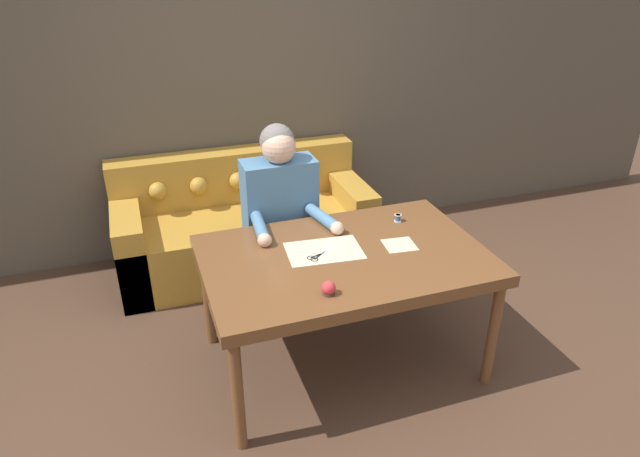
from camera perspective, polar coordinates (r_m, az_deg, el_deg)
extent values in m
plane|color=#4C3323|center=(3.40, 1.74, -14.85)|extent=(16.00, 16.00, 0.00)
cube|color=brown|center=(4.46, -6.96, 14.35)|extent=(8.00, 0.06, 2.60)
cube|color=brown|center=(3.13, 2.46, -3.14)|extent=(1.54, 1.00, 0.07)
cylinder|color=brown|center=(2.85, -8.24, -16.19)|extent=(0.06, 0.06, 0.67)
cylinder|color=brown|center=(3.32, 16.89, -10.10)|extent=(0.06, 0.06, 0.67)
cylinder|color=brown|center=(3.54, -11.17, -6.73)|extent=(0.06, 0.06, 0.67)
cylinder|color=brown|center=(3.92, 9.70, -2.94)|extent=(0.06, 0.06, 0.67)
cube|color=#B7842D|center=(4.38, -7.41, -1.07)|extent=(1.87, 0.81, 0.44)
cube|color=#B7842D|center=(4.47, -8.55, 5.35)|extent=(1.87, 0.22, 0.39)
cube|color=#B7842D|center=(4.28, -18.40, -1.82)|extent=(0.20, 0.81, 0.60)
cube|color=#B7842D|center=(4.55, 2.79, 1.44)|extent=(0.20, 0.81, 0.60)
sphere|color=#B7842D|center=(4.29, -15.90, 3.64)|extent=(0.13, 0.13, 0.13)
sphere|color=#B7842D|center=(4.31, -12.03, 4.21)|extent=(0.13, 0.13, 0.13)
sphere|color=#B7842D|center=(4.35, -8.21, 4.75)|extent=(0.13, 0.13, 0.13)
sphere|color=#B7842D|center=(4.41, -4.47, 5.27)|extent=(0.13, 0.13, 0.13)
sphere|color=#B7842D|center=(4.48, -0.84, 5.74)|extent=(0.13, 0.13, 0.13)
cube|color=white|center=(4.26, -3.08, 1.62)|extent=(0.30, 0.21, 0.00)
cylinder|color=#33281E|center=(3.86, -3.79, -4.90)|extent=(0.28, 0.28, 0.46)
cube|color=teal|center=(3.61, -4.04, 2.27)|extent=(0.46, 0.22, 0.61)
sphere|color=#DBAD8E|center=(3.44, -4.17, 8.15)|extent=(0.21, 0.21, 0.21)
sphere|color=slate|center=(3.46, -4.32, 8.71)|extent=(0.21, 0.21, 0.21)
cylinder|color=teal|center=(3.33, -6.01, 0.10)|extent=(0.10, 0.33, 0.07)
sphere|color=#DBAD8E|center=(3.19, -5.56, -1.18)|extent=(0.08, 0.08, 0.08)
cylinder|color=teal|center=(3.42, 0.29, 1.07)|extent=(0.13, 0.33, 0.07)
sphere|color=#DBAD8E|center=(3.30, 1.73, 0.02)|extent=(0.08, 0.08, 0.08)
cube|color=beige|center=(3.13, 0.41, -2.24)|extent=(0.44, 0.32, 0.00)
cube|color=beige|center=(3.22, 7.97, -1.65)|extent=(0.19, 0.18, 0.00)
cube|color=silver|center=(3.14, 0.69, -2.13)|extent=(0.09, 0.08, 0.00)
cube|color=black|center=(3.08, -0.20, -2.85)|extent=(0.06, 0.05, 0.00)
torus|color=black|center=(3.05, -0.56, -3.14)|extent=(0.04, 0.04, 0.01)
cube|color=silver|center=(3.13, 0.97, -2.25)|extent=(0.11, 0.05, 0.00)
cube|color=black|center=(3.08, -0.38, -2.77)|extent=(0.07, 0.03, 0.00)
torus|color=black|center=(3.06, -0.93, -2.98)|extent=(0.04, 0.04, 0.01)
cylinder|color=silver|center=(3.10, 0.16, -2.56)|extent=(0.01, 0.01, 0.01)
cylinder|color=#3366B2|center=(3.48, 7.79, 1.05)|extent=(0.03, 0.03, 0.04)
cylinder|color=beige|center=(3.47, 7.81, 1.36)|extent=(0.04, 0.04, 0.00)
cylinder|color=beige|center=(3.49, 7.77, 0.75)|extent=(0.04, 0.04, 0.00)
cylinder|color=#4C3828|center=(2.77, 0.87, -6.48)|extent=(0.06, 0.06, 0.01)
sphere|color=red|center=(2.76, 0.87, -5.95)|extent=(0.07, 0.07, 0.07)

